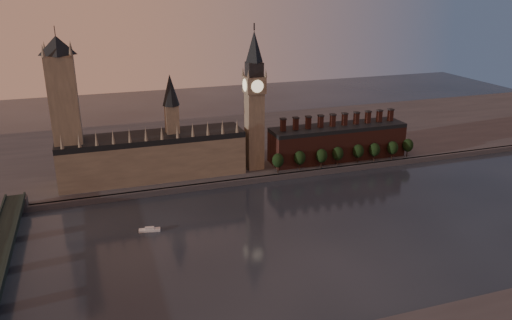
% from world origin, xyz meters
% --- Properties ---
extents(ground, '(900.00, 900.00, 0.00)m').
position_xyz_m(ground, '(0.00, 0.00, 0.00)').
color(ground, black).
rests_on(ground, ground).
extents(north_bank, '(900.00, 182.00, 4.00)m').
position_xyz_m(north_bank, '(0.00, 178.04, 2.00)').
color(north_bank, '#4C4C52').
rests_on(north_bank, ground).
extents(palace_of_westminster, '(130.00, 30.30, 74.00)m').
position_xyz_m(palace_of_westminster, '(-64.41, 114.91, 21.63)').
color(palace_of_westminster, gray).
rests_on(palace_of_westminster, north_bank).
extents(victoria_tower, '(24.00, 24.00, 108.00)m').
position_xyz_m(victoria_tower, '(-120.00, 115.00, 59.09)').
color(victoria_tower, gray).
rests_on(victoria_tower, north_bank).
extents(big_ben, '(15.00, 15.00, 107.00)m').
position_xyz_m(big_ben, '(10.00, 110.00, 56.83)').
color(big_ben, gray).
rests_on(big_ben, north_bank).
extents(chimney_block, '(110.00, 25.00, 37.00)m').
position_xyz_m(chimney_block, '(80.00, 110.00, 17.82)').
color(chimney_block, '#4F251E').
rests_on(chimney_block, north_bank).
extents(embankment_tree_0, '(8.60, 8.60, 14.88)m').
position_xyz_m(embankment_tree_0, '(23.22, 94.50, 13.47)').
color(embankment_tree_0, black).
rests_on(embankment_tree_0, north_bank).
extents(embankment_tree_1, '(8.60, 8.60, 14.88)m').
position_xyz_m(embankment_tree_1, '(40.98, 94.89, 13.47)').
color(embankment_tree_1, black).
rests_on(embankment_tree_1, north_bank).
extents(embankment_tree_2, '(8.60, 8.60, 14.88)m').
position_xyz_m(embankment_tree_2, '(58.55, 93.87, 13.47)').
color(embankment_tree_2, black).
rests_on(embankment_tree_2, north_bank).
extents(embankment_tree_3, '(8.60, 8.60, 14.88)m').
position_xyz_m(embankment_tree_3, '(72.63, 94.63, 13.47)').
color(embankment_tree_3, black).
rests_on(embankment_tree_3, north_bank).
extents(embankment_tree_4, '(8.60, 8.60, 14.88)m').
position_xyz_m(embankment_tree_4, '(90.58, 94.94, 13.47)').
color(embankment_tree_4, black).
rests_on(embankment_tree_4, north_bank).
extents(embankment_tree_5, '(8.60, 8.60, 14.88)m').
position_xyz_m(embankment_tree_5, '(104.53, 93.97, 13.47)').
color(embankment_tree_5, black).
rests_on(embankment_tree_5, north_bank).
extents(embankment_tree_6, '(8.60, 8.60, 14.88)m').
position_xyz_m(embankment_tree_6, '(120.71, 93.50, 13.47)').
color(embankment_tree_6, black).
rests_on(embankment_tree_6, north_bank).
extents(embankment_tree_7, '(8.60, 8.60, 14.88)m').
position_xyz_m(embankment_tree_7, '(135.97, 95.14, 13.47)').
color(embankment_tree_7, black).
rests_on(embankment_tree_7, north_bank).
extents(river_boat, '(12.71, 5.38, 2.46)m').
position_xyz_m(river_boat, '(-78.58, 38.18, 0.94)').
color(river_boat, silver).
rests_on(river_boat, ground).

